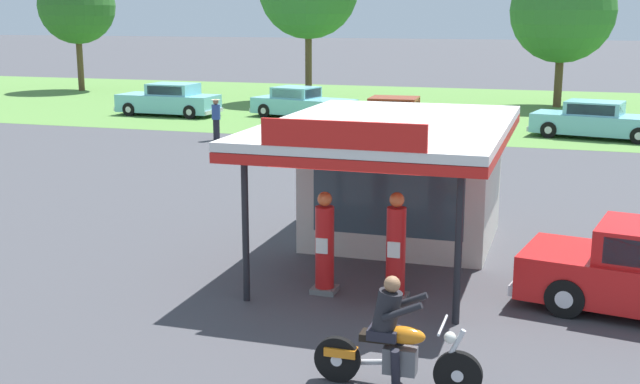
{
  "coord_description": "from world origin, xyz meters",
  "views": [
    {
      "loc": [
        3.38,
        -12.89,
        4.92
      ],
      "look_at": [
        -1.35,
        2.3,
        1.4
      ],
      "focal_mm": 45.36,
      "sensor_mm": 36.0,
      "label": 1
    }
  ],
  "objects": [
    {
      "name": "motorcycle_with_rider",
      "position": [
        1.34,
        -3.04,
        0.65
      ],
      "size": [
        2.27,
        0.7,
        1.58
      ],
      "color": "black",
      "rests_on": "ground"
    },
    {
      "name": "tree_oak_far_left",
      "position": [
        2.73,
        32.31,
        4.99
      ],
      "size": [
        5.48,
        5.48,
        7.82
      ],
      "color": "brown",
      "rests_on": "ground"
    },
    {
      "name": "parked_car_back_row_centre_left",
      "position": [
        -15.55,
        22.89,
        0.73
      ],
      "size": [
        5.2,
        2.14,
        1.58
      ],
      "color": "#7AC6D1",
      "rests_on": "ground"
    },
    {
      "name": "parked_car_back_row_left",
      "position": [
        -3.41,
        20.4,
        0.68
      ],
      "size": [
        5.06,
        2.19,
        1.49
      ],
      "color": "#993819",
      "rests_on": "ground"
    },
    {
      "name": "gas_pump_nearside",
      "position": [
        -0.66,
        0.36,
        0.85
      ],
      "size": [
        0.44,
        0.44,
        1.86
      ],
      "color": "slate",
      "rests_on": "ground"
    },
    {
      "name": "ground_plane",
      "position": [
        0.0,
        0.0,
        0.0
      ],
      "size": [
        300.0,
        300.0,
        0.0
      ],
      "primitive_type": "plane",
      "color": "#424247"
    },
    {
      "name": "service_station_kiosk",
      "position": [
        -0.01,
        3.84,
        1.65
      ],
      "size": [
        4.55,
        7.06,
        3.28
      ],
      "color": "beige",
      "rests_on": "ground"
    },
    {
      "name": "gas_pump_offside",
      "position": [
        0.64,
        0.36,
        0.88
      ],
      "size": [
        0.44,
        0.44,
        1.94
      ],
      "color": "slate",
      "rests_on": "ground"
    },
    {
      "name": "bystander_leaning_by_kiosk",
      "position": [
        -0.98,
        8.99,
        0.82
      ],
      "size": [
        0.34,
        0.34,
        1.56
      ],
      "color": "#2D3351",
      "rests_on": "ground"
    },
    {
      "name": "parked_car_back_row_right",
      "position": [
        -9.0,
        24.02,
        0.67
      ],
      "size": [
        5.44,
        2.95,
        1.46
      ],
      "color": "#7AC6D1",
      "rests_on": "ground"
    },
    {
      "name": "bystander_admiring_sedan",
      "position": [
        -10.0,
        16.26,
        0.87
      ],
      "size": [
        0.36,
        0.36,
        1.63
      ],
      "color": "black",
      "rests_on": "ground"
    },
    {
      "name": "grass_verge_strip",
      "position": [
        0.0,
        30.0,
        0.0
      ],
      "size": [
        120.0,
        24.0,
        0.01
      ],
      "primitive_type": "cube",
      "color": "#56843D",
      "rests_on": "ground"
    },
    {
      "name": "parked_car_back_row_centre",
      "position": [
        4.41,
        21.29,
        0.68
      ],
      "size": [
        5.48,
        2.83,
        1.49
      ],
      "color": "#7AC6D1",
      "rests_on": "ground"
    },
    {
      "name": "tree_oak_far_right",
      "position": [
        -27.14,
        32.97,
        5.34
      ],
      "size": [
        4.87,
        4.87,
        7.86
      ],
      "color": "brown",
      "rests_on": "ground"
    }
  ]
}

